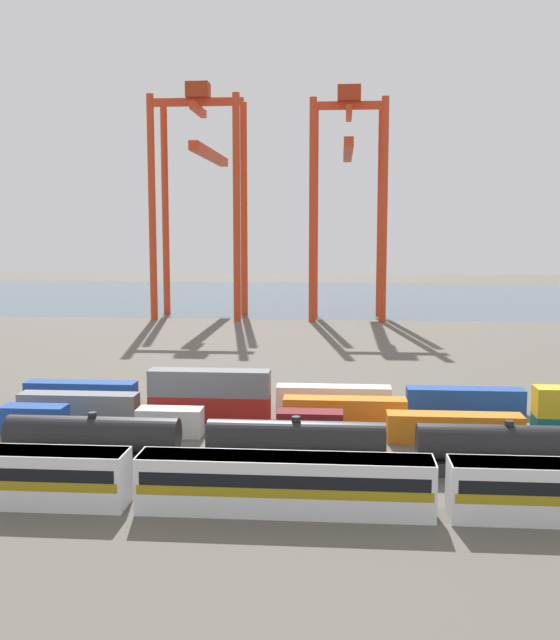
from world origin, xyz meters
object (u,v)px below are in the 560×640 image
(shipping_container_8, at_px, (210,408))
(gantry_crane_central, at_px, (348,179))
(passenger_train, at_px, (285,482))
(gantry_crane_west, at_px, (202,177))
(shipping_container_14, at_px, (465,400))
(shipping_container_3, at_px, (454,428))
(freight_tank_row, at_px, (401,447))
(shipping_container_2, at_px, (310,425))

(shipping_container_8, height_order, gantry_crane_central, gantry_crane_central)
(passenger_train, distance_m, gantry_crane_west, 120.44)
(passenger_train, bearing_deg, shipping_container_14, 59.95)
(shipping_container_14, distance_m, gantry_crane_central, 89.85)
(shipping_container_8, bearing_deg, shipping_container_3, -13.40)
(shipping_container_14, height_order, gantry_crane_central, gantry_crane_central)
(passenger_train, relative_size, freight_tank_row, 0.97)
(gantry_crane_west, distance_m, gantry_crane_central, 31.72)
(shipping_container_8, bearing_deg, freight_tank_row, -38.73)
(shipping_container_2, distance_m, shipping_container_8, 11.67)
(passenger_train, relative_size, shipping_container_2, 10.27)
(shipping_container_2, xyz_separation_m, shipping_container_14, (15.79, 11.10, 0.00))
(gantry_crane_west, bearing_deg, passenger_train, -76.87)
(shipping_container_2, xyz_separation_m, shipping_container_3, (13.02, 0.00, 0.00))
(shipping_container_3, bearing_deg, shipping_container_8, 166.60)
(shipping_container_8, relative_size, gantry_crane_west, 0.24)
(freight_tank_row, bearing_deg, shipping_container_2, 130.80)
(shipping_container_3, bearing_deg, gantry_crane_west, 112.90)
(passenger_train, xyz_separation_m, shipping_container_8, (-9.28, 23.45, -0.84))
(freight_tank_row, distance_m, shipping_container_8, 22.85)
(shipping_container_2, xyz_separation_m, shipping_container_8, (-10.27, 5.55, 0.00))
(shipping_container_14, bearing_deg, gantry_crane_west, 117.03)
(shipping_container_8, distance_m, gantry_crane_central, 95.45)
(shipping_container_3, xyz_separation_m, gantry_crane_central, (-8.91, 95.54, 28.38))
(shipping_container_2, bearing_deg, passenger_train, -93.18)
(shipping_container_2, xyz_separation_m, gantry_crane_west, (-27.59, 96.13, 29.01))
(shipping_container_2, bearing_deg, gantry_crane_west, 106.02)
(shipping_container_2, distance_m, gantry_crane_central, 99.75)
(shipping_container_2, relative_size, gantry_crane_west, 0.12)
(freight_tank_row, relative_size, gantry_crane_central, 1.32)
(shipping_container_3, xyz_separation_m, shipping_container_14, (2.77, 11.10, 0.00))
(passenger_train, bearing_deg, gantry_crane_west, 103.13)
(shipping_container_14, bearing_deg, freight_tank_row, -112.57)
(passenger_train, distance_m, shipping_container_3, 22.75)
(freight_tank_row, xyz_separation_m, gantry_crane_central, (-3.43, 104.28, 27.65))
(passenger_train, height_order, shipping_container_14, passenger_train)
(freight_tank_row, height_order, shipping_container_8, freight_tank_row)
(passenger_train, xyz_separation_m, freight_tank_row, (8.54, 9.17, -0.11))
(gantry_crane_central, bearing_deg, shipping_container_14, -82.13)
(shipping_container_2, distance_m, shipping_container_3, 13.02)
(passenger_train, height_order, shipping_container_3, passenger_train)
(passenger_train, bearing_deg, freight_tank_row, 47.04)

